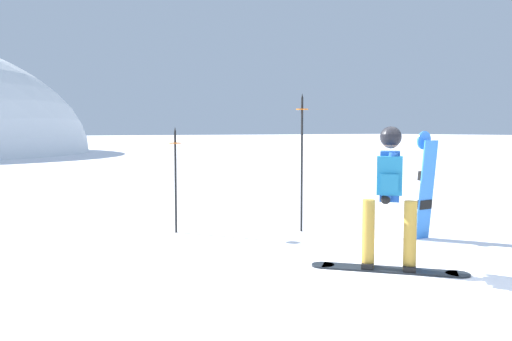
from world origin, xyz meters
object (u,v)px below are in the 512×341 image
Objects in this scene: piste_marker_near at (176,172)px; snowboarder_main at (390,194)px; piste_marker_far at (302,154)px; spare_snowboard at (426,185)px.

snowboarder_main is at bearing -70.96° from piste_marker_near.
piste_marker_near is at bearing 109.04° from snowboarder_main.
snowboarder_main is 0.76× the size of piste_marker_far.
snowboarder_main is 3.73m from piste_marker_near.
snowboarder_main is 1.00× the size of piste_marker_near.
piste_marker_far is (-1.24, 1.49, 0.44)m from spare_snowboard.
piste_marker_near is (-3.05, 2.47, 0.15)m from spare_snowboard.
piste_marker_near reaches higher than spare_snowboard.
piste_marker_far is (0.59, 2.55, 0.36)m from snowboarder_main.
spare_snowboard is 1.99m from piste_marker_far.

